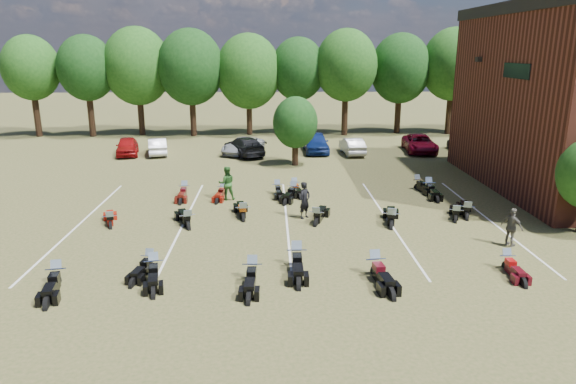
{
  "coord_description": "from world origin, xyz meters",
  "views": [
    {
      "loc": [
        -3.73,
        -20.81,
        8.16
      ],
      "look_at": [
        -2.9,
        4.0,
        1.2
      ],
      "focal_mm": 32.0,
      "sensor_mm": 36.0,
      "label": 1
    }
  ],
  "objects_px": {
    "motorcycle_3": "(252,280)",
    "motorcycle_0": "(58,285)",
    "car_0": "(127,146)",
    "car_4": "(316,142)",
    "person_green": "(227,183)",
    "person_grey": "(512,227)",
    "person_black": "(305,200)",
    "motorcycle_14": "(185,196)",
    "motorcycle_7": "(111,228)"
  },
  "relations": [
    {
      "from": "person_grey",
      "to": "motorcycle_14",
      "type": "bearing_deg",
      "value": 28.05
    },
    {
      "from": "motorcycle_3",
      "to": "car_4",
      "type": "bearing_deg",
      "value": 81.97
    },
    {
      "from": "car_0",
      "to": "car_4",
      "type": "height_order",
      "value": "car_4"
    },
    {
      "from": "car_0",
      "to": "motorcycle_14",
      "type": "height_order",
      "value": "car_0"
    },
    {
      "from": "car_4",
      "to": "motorcycle_3",
      "type": "distance_m",
      "value": 24.26
    },
    {
      "from": "car_0",
      "to": "person_grey",
      "type": "bearing_deg",
      "value": -55.2
    },
    {
      "from": "motorcycle_14",
      "to": "person_green",
      "type": "bearing_deg",
      "value": -18.56
    },
    {
      "from": "car_0",
      "to": "person_green",
      "type": "xyz_separation_m",
      "value": [
        8.91,
        -12.79,
        0.26
      ]
    },
    {
      "from": "car_0",
      "to": "car_4",
      "type": "relative_size",
      "value": 0.86
    },
    {
      "from": "car_4",
      "to": "motorcycle_7",
      "type": "relative_size",
      "value": 2.24
    },
    {
      "from": "motorcycle_3",
      "to": "person_grey",
      "type": "bearing_deg",
      "value": 17.82
    },
    {
      "from": "motorcycle_0",
      "to": "motorcycle_7",
      "type": "xyz_separation_m",
      "value": [
        0.06,
        6.1,
        0.0
      ]
    },
    {
      "from": "person_black",
      "to": "motorcycle_0",
      "type": "distance_m",
      "value": 11.84
    },
    {
      "from": "car_0",
      "to": "person_grey",
      "type": "xyz_separation_m",
      "value": [
        21.58,
        -20.21,
        0.15
      ]
    },
    {
      "from": "person_black",
      "to": "person_green",
      "type": "bearing_deg",
      "value": 95.25
    },
    {
      "from": "person_green",
      "to": "person_grey",
      "type": "height_order",
      "value": "person_green"
    },
    {
      "from": "motorcycle_7",
      "to": "person_green",
      "type": "bearing_deg",
      "value": -155.44
    },
    {
      "from": "motorcycle_0",
      "to": "motorcycle_7",
      "type": "distance_m",
      "value": 6.1
    },
    {
      "from": "car_0",
      "to": "person_black",
      "type": "xyz_separation_m",
      "value": [
        13.03,
        -16.17,
        0.24
      ]
    },
    {
      "from": "person_green",
      "to": "motorcycle_7",
      "type": "xyz_separation_m",
      "value": [
        -5.13,
        -4.52,
        -0.95
      ]
    },
    {
      "from": "person_green",
      "to": "motorcycle_14",
      "type": "bearing_deg",
      "value": -26.97
    },
    {
      "from": "person_black",
      "to": "motorcycle_7",
      "type": "distance_m",
      "value": 9.37
    },
    {
      "from": "motorcycle_0",
      "to": "motorcycle_14",
      "type": "relative_size",
      "value": 1.05
    },
    {
      "from": "motorcycle_3",
      "to": "motorcycle_0",
      "type": "bearing_deg",
      "value": -176.25
    },
    {
      "from": "car_4",
      "to": "person_grey",
      "type": "distance_m",
      "value": 21.84
    },
    {
      "from": "motorcycle_0",
      "to": "person_grey",
      "type": "bearing_deg",
      "value": -0.04
    },
    {
      "from": "person_green",
      "to": "person_grey",
      "type": "bearing_deg",
      "value": 140.21
    },
    {
      "from": "car_0",
      "to": "motorcycle_7",
      "type": "xyz_separation_m",
      "value": [
        3.78,
        -17.31,
        -0.69
      ]
    },
    {
      "from": "person_black",
      "to": "motorcycle_3",
      "type": "xyz_separation_m",
      "value": [
        -2.37,
        -7.07,
        -0.92
      ]
    },
    {
      "from": "person_green",
      "to": "motorcycle_0",
      "type": "relative_size",
      "value": 0.82
    },
    {
      "from": "person_grey",
      "to": "car_4",
      "type": "bearing_deg",
      "value": -16.04
    },
    {
      "from": "car_0",
      "to": "person_grey",
      "type": "relative_size",
      "value": 2.4
    },
    {
      "from": "car_4",
      "to": "person_black",
      "type": "bearing_deg",
      "value": -97.73
    },
    {
      "from": "car_0",
      "to": "person_black",
      "type": "bearing_deg",
      "value": -63.21
    },
    {
      "from": "car_4",
      "to": "motorcycle_0",
      "type": "height_order",
      "value": "car_4"
    },
    {
      "from": "motorcycle_3",
      "to": "person_black",
      "type": "bearing_deg",
      "value": 73.81
    },
    {
      "from": "person_black",
      "to": "person_grey",
      "type": "relative_size",
      "value": 1.1
    },
    {
      "from": "person_black",
      "to": "motorcycle_3",
      "type": "height_order",
      "value": "person_black"
    },
    {
      "from": "person_green",
      "to": "person_grey",
      "type": "distance_m",
      "value": 14.69
    },
    {
      "from": "car_0",
      "to": "person_black",
      "type": "relative_size",
      "value": 2.19
    },
    {
      "from": "car_4",
      "to": "motorcycle_7",
      "type": "xyz_separation_m",
      "value": [
        -11.24,
        -17.93,
        -0.8
      ]
    },
    {
      "from": "person_green",
      "to": "car_0",
      "type": "bearing_deg",
      "value": -64.57
    },
    {
      "from": "motorcycle_14",
      "to": "person_grey",
      "type": "bearing_deg",
      "value": -29.45
    },
    {
      "from": "person_grey",
      "to": "motorcycle_3",
      "type": "xyz_separation_m",
      "value": [
        -10.91,
        -3.03,
        -0.84
      ]
    },
    {
      "from": "car_0",
      "to": "motorcycle_14",
      "type": "distance_m",
      "value": 13.62
    },
    {
      "from": "person_grey",
      "to": "person_green",
      "type": "bearing_deg",
      "value": 26.12
    },
    {
      "from": "motorcycle_3",
      "to": "motorcycle_14",
      "type": "relative_size",
      "value": 1.06
    },
    {
      "from": "motorcycle_7",
      "to": "motorcycle_14",
      "type": "bearing_deg",
      "value": -133.23
    },
    {
      "from": "motorcycle_0",
      "to": "car_4",
      "type": "bearing_deg",
      "value": 54.61
    },
    {
      "from": "motorcycle_3",
      "to": "motorcycle_14",
      "type": "distance_m",
      "value": 12.02
    }
  ]
}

